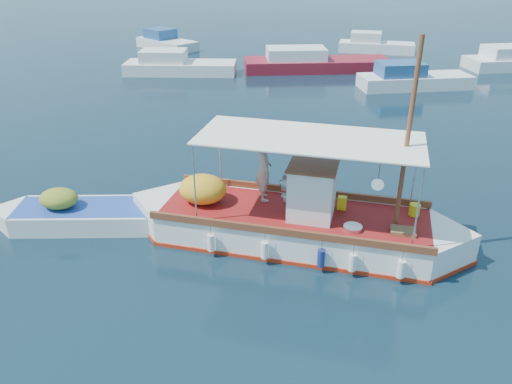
# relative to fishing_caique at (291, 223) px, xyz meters

# --- Properties ---
(ground) EXTENTS (160.00, 160.00, 0.00)m
(ground) POSITION_rel_fishing_caique_xyz_m (0.20, 0.34, -0.57)
(ground) COLOR black
(ground) RESTS_ON ground
(fishing_caique) EXTENTS (10.38, 3.33, 6.34)m
(fishing_caique) POSITION_rel_fishing_caique_xyz_m (0.00, 0.00, 0.00)
(fishing_caique) COLOR white
(fishing_caique) RESTS_ON ground
(dinghy) EXTENTS (5.75, 2.49, 1.43)m
(dinghy) POSITION_rel_fishing_caique_xyz_m (-6.55, -0.37, -0.27)
(dinghy) COLOR white
(dinghy) RESTS_ON ground
(bg_boat_nw) EXTENTS (7.83, 3.57, 1.80)m
(bg_boat_nw) POSITION_rel_fishing_caique_xyz_m (-10.51, 20.05, -0.07)
(bg_boat_nw) COLOR silver
(bg_boat_nw) RESTS_ON ground
(bg_boat_n) EXTENTS (10.52, 5.32, 1.80)m
(bg_boat_n) POSITION_rel_fishing_caique_xyz_m (-1.43, 22.80, -0.07)
(bg_boat_n) COLOR maroon
(bg_boat_n) RESTS_ON ground
(bg_boat_ne) EXTENTS (7.18, 4.28, 1.80)m
(bg_boat_ne) POSITION_rel_fishing_caique_xyz_m (5.03, 19.16, -0.07)
(bg_boat_ne) COLOR silver
(bg_boat_ne) RESTS_ON ground
(bg_boat_far_w) EXTENTS (6.11, 5.07, 1.80)m
(bg_boat_far_w) POSITION_rel_fishing_caique_xyz_m (-14.52, 28.67, -0.07)
(bg_boat_far_w) COLOR silver
(bg_boat_far_w) RESTS_ON ground
(bg_boat_far_n) EXTENTS (6.13, 2.26, 1.80)m
(bg_boat_far_n) POSITION_rel_fishing_caique_xyz_m (2.95, 30.51, -0.07)
(bg_boat_far_n) COLOR silver
(bg_boat_far_n) RESTS_ON ground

